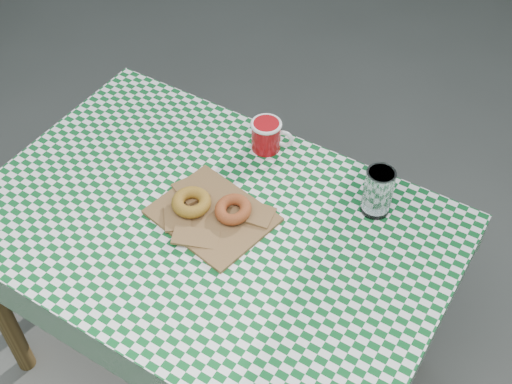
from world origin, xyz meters
TOP-DOWN VIEW (x-y plane):
  - ground at (0.00, 0.00)m, footprint 60.00×60.00m
  - table at (-0.05, -0.17)m, footprint 1.37×0.99m
  - tablecloth at (-0.05, -0.17)m, footprint 1.39×1.01m
  - paper_bag at (-0.06, -0.14)m, footprint 0.37×0.33m
  - bagel_front at (-0.12, -0.14)m, footprint 0.13×0.13m
  - bagel_back at (-0.01, -0.12)m, footprint 0.14×0.14m
  - coffee_mug at (-0.04, 0.18)m, footprint 0.20×0.20m
  - drinking_glass at (0.34, 0.08)m, footprint 0.10×0.10m

SIDE VIEW (x-z plane):
  - ground at x=0.00m, z-range 0.00..0.00m
  - table at x=-0.05m, z-range 0.00..0.75m
  - tablecloth at x=-0.05m, z-range 0.75..0.76m
  - paper_bag at x=-0.06m, z-range 0.76..0.77m
  - bagel_back at x=-0.01m, z-range 0.77..0.80m
  - bagel_front at x=-0.12m, z-range 0.77..0.81m
  - coffee_mug at x=-0.04m, z-range 0.76..0.85m
  - drinking_glass at x=0.34m, z-range 0.76..0.90m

